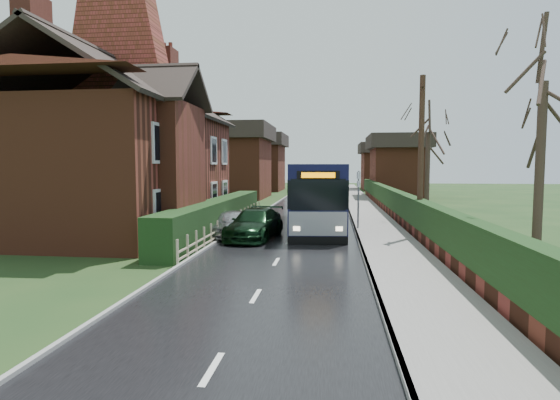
# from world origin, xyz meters

# --- Properties ---
(ground) EXTENTS (140.00, 140.00, 0.00)m
(ground) POSITION_xyz_m (0.00, 0.00, 0.00)
(ground) COLOR #32461E
(ground) RESTS_ON ground
(road) EXTENTS (6.00, 100.00, 0.02)m
(road) POSITION_xyz_m (0.00, 10.00, 0.01)
(road) COLOR black
(road) RESTS_ON ground
(pavement) EXTENTS (2.50, 100.00, 0.14)m
(pavement) POSITION_xyz_m (4.25, 10.00, 0.07)
(pavement) COLOR slate
(pavement) RESTS_ON ground
(kerb_right) EXTENTS (0.12, 100.00, 0.14)m
(kerb_right) POSITION_xyz_m (3.05, 10.00, 0.07)
(kerb_right) COLOR gray
(kerb_right) RESTS_ON ground
(kerb_left) EXTENTS (0.12, 100.00, 0.10)m
(kerb_left) POSITION_xyz_m (-3.05, 10.00, 0.05)
(kerb_left) COLOR gray
(kerb_left) RESTS_ON ground
(front_hedge) EXTENTS (1.20, 16.00, 1.60)m
(front_hedge) POSITION_xyz_m (-3.90, 5.00, 0.80)
(front_hedge) COLOR black
(front_hedge) RESTS_ON ground
(picket_fence) EXTENTS (0.10, 16.00, 0.90)m
(picket_fence) POSITION_xyz_m (-3.15, 5.00, 0.45)
(picket_fence) COLOR tan
(picket_fence) RESTS_ON ground
(right_wall_hedge) EXTENTS (0.60, 50.00, 1.80)m
(right_wall_hedge) POSITION_xyz_m (5.80, 10.00, 1.02)
(right_wall_hedge) COLOR brown
(right_wall_hedge) RESTS_ON ground
(brick_house) EXTENTS (9.30, 14.60, 10.30)m
(brick_house) POSITION_xyz_m (-8.73, 4.78, 4.38)
(brick_house) COLOR brown
(brick_house) RESTS_ON ground
(bus) EXTENTS (3.54, 11.33, 3.39)m
(bus) POSITION_xyz_m (0.80, 6.89, 1.68)
(bus) COLOR black
(bus) RESTS_ON ground
(car_silver) EXTENTS (1.64, 3.75, 1.26)m
(car_silver) POSITION_xyz_m (-2.80, 3.25, 0.63)
(car_silver) COLOR #B6B5BA
(car_silver) RESTS_ON ground
(car_green) EXTENTS (2.39, 4.84, 1.35)m
(car_green) POSITION_xyz_m (-1.60, 2.76, 0.68)
(car_green) COLOR black
(car_green) RESTS_ON ground
(car_distant) EXTENTS (1.54, 4.18, 1.37)m
(car_distant) POSITION_xyz_m (-1.22, 37.46, 0.68)
(car_distant) COLOR black
(car_distant) RESTS_ON ground
(bus_stop_sign) EXTENTS (0.22, 0.45, 3.06)m
(bus_stop_sign) POSITION_xyz_m (3.20, 5.79, 2.02)
(bus_stop_sign) COLOR slate
(bus_stop_sign) RESTS_ON ground
(telegraph_pole) EXTENTS (0.25, 0.94, 7.30)m
(telegraph_pole) POSITION_xyz_m (5.80, 3.53, 3.70)
(telegraph_pole) COLOR #322016
(telegraph_pole) RESTS_ON ground
(tree_right_near) EXTENTS (3.92, 3.92, 8.47)m
(tree_right_near) POSITION_xyz_m (8.39, -1.98, 6.33)
(tree_right_near) COLOR #372820
(tree_right_near) RESTS_ON ground
(tree_right_far) EXTENTS (3.92, 3.92, 7.57)m
(tree_right_far) POSITION_xyz_m (7.46, 10.10, 5.65)
(tree_right_far) COLOR #34261F
(tree_right_far) RESTS_ON ground
(tree_house_side) EXTENTS (4.38, 4.38, 9.96)m
(tree_house_side) POSITION_xyz_m (-13.39, 18.00, 7.44)
(tree_house_side) COLOR #3C3023
(tree_house_side) RESTS_ON ground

